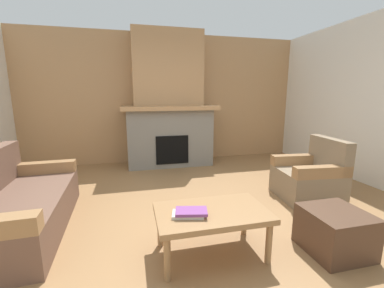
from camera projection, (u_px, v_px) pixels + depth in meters
name	position (u px, v px, depth m)	size (l,w,h in m)	color
ground	(205.00, 224.00, 2.83)	(9.00, 9.00, 0.00)	olive
wall_back_wood_panel	(166.00, 99.00, 5.43)	(6.00, 0.12, 2.70)	tan
fireplace	(169.00, 109.00, 5.11)	(1.90, 0.82, 2.70)	gray
couch	(15.00, 207.00, 2.61)	(0.91, 1.83, 0.85)	brown
armchair	(310.00, 177.00, 3.52)	(0.83, 0.83, 0.85)	#847056
coffee_table	(212.00, 216.00, 2.23)	(1.00, 0.60, 0.43)	#997047
ottoman	(335.00, 231.00, 2.30)	(0.52, 0.52, 0.40)	#4C3323
book_stack_near_edge	(190.00, 213.00, 2.12)	(0.32, 0.22, 0.05)	beige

